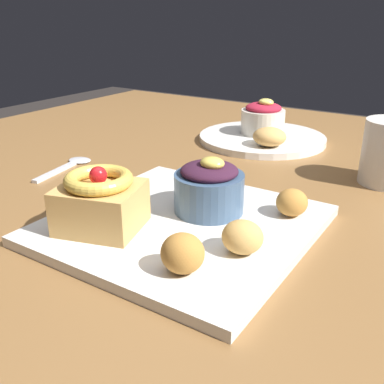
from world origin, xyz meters
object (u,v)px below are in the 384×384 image
Objects in this scene: fritter_front at (183,253)px; back_ramekin at (263,118)px; berry_ramekin at (209,187)px; fritter_middle at (242,237)px; fritter_back at (292,202)px; spoon at (70,165)px; cake_slice at (100,201)px; back_plate at (262,138)px; front_plate at (182,225)px; back_pastry at (270,137)px.

back_ramekin reaches higher than fritter_front.
fritter_front is 0.52m from back_ramekin.
fritter_front is (0.05, -0.13, -0.01)m from berry_ramekin.
fritter_back is (0.01, 0.11, -0.00)m from fritter_middle.
fritter_middle is 0.39m from spoon.
cake_slice is 0.27m from spoon.
back_ramekin is 0.38m from spoon.
back_plate is 2.87× the size of back_ramekin.
front_plate is 1.15× the size of back_plate.
back_pastry is at bearing 103.45° from fritter_front.
back_plate is (-0.17, 0.42, -0.02)m from fritter_middle.
back_ramekin is at bearing 115.76° from back_plate.
fritter_back is 0.30× the size of spoon.
fritter_middle is (0.08, -0.07, -0.01)m from berry_ramekin.
back_ramekin is (-0.19, 0.33, 0.01)m from fritter_back.
front_plate is 0.05m from berry_ramekin.
fritter_middle is (0.03, 0.06, -0.00)m from fritter_front.
berry_ramekin is at bearing 72.85° from front_plate.
back_plate is at bearing 120.05° from fritter_back.
cake_slice is 2.49× the size of fritter_middle.
fritter_middle is at bearing -67.63° from back_ramekin.
berry_ramekin is at bearing 110.98° from fritter_front.
berry_ramekin reaches higher than fritter_middle.
fritter_back and back_pastry have the same top height.
fritter_back is at bearing 39.57° from front_plate.
berry_ramekin is 0.30m from spoon.
back_plate is 1.91× the size of spoon.
back_plate is 0.08m from back_pastry.
fritter_middle is 1.11× the size of fritter_back.
front_plate is at bearing -77.67° from back_ramekin.
back_pastry is at bearing 109.81° from fritter_middle.
fritter_middle and back_pastry have the same top height.
spoon is (-0.19, -0.32, -0.04)m from back_ramekin.
back_plate is at bearing 125.51° from back_pastry.
back_ramekin is (-0.18, 0.43, 0.01)m from fritter_middle.
back_pastry reaches higher than spoon.
cake_slice is 1.75× the size of back_pastry.
fritter_back reaches higher than back_plate.
fritter_front is at bearing -76.55° from back_pastry.
spoon is (-0.29, 0.05, -0.04)m from berry_ramekin.
fritter_front reaches higher than spoon.
spoon is (-0.37, 0.11, -0.03)m from fritter_middle.
back_plate is at bearing 112.26° from fritter_middle.
cake_slice reaches higher than berry_ramekin.
back_pastry is at bearing 96.94° from front_plate.
back_pastry is at bearing -56.15° from back_ramekin.
fritter_front is at bearing -73.21° from back_ramekin.
fritter_middle is at bearing 13.23° from cake_slice.
berry_ramekin is 2.20× the size of fritter_back.
back_plate is at bearing 104.88° from berry_ramekin.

